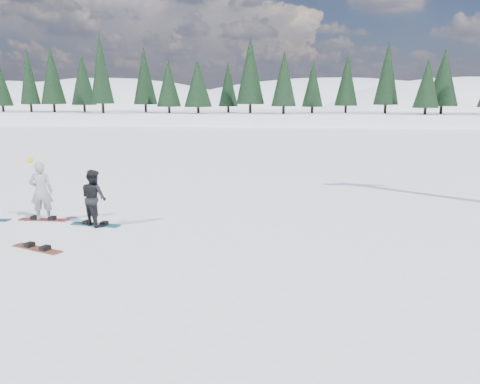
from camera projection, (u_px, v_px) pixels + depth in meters
name	position (u px, v px, depth m)	size (l,w,h in m)	color
ground	(73.00, 238.00, 12.46)	(420.00, 420.00, 0.00)	white
alpine_backdrop	(256.00, 139.00, 200.64)	(412.50, 227.00, 53.20)	white
snowboarder_woman	(41.00, 191.00, 14.05)	(0.76, 0.62, 1.95)	#9C9DA1
snowboarder_man	(94.00, 198.00, 13.50)	(0.80, 0.63, 1.65)	black
snowboard_woman	(44.00, 220.00, 14.23)	(1.50, 0.28, 0.03)	maroon
snowboard_man	(96.00, 225.00, 13.66)	(1.50, 0.28, 0.03)	#166C79
snowboard_loose_b	(37.00, 249.00, 11.51)	(1.50, 0.28, 0.03)	#994321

